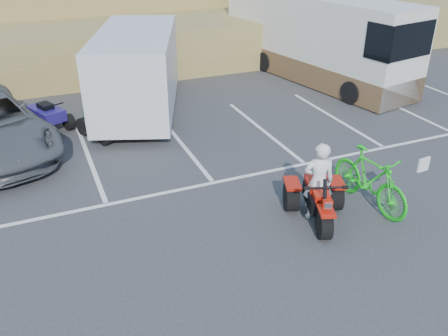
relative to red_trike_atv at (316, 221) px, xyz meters
name	(u,v)px	position (x,y,z in m)	size (l,w,h in m)	color
ground	(255,234)	(-1.47, 0.07, 0.00)	(100.00, 100.00, 0.00)	#343436
parking_stripes	(220,151)	(-0.61, 4.14, 0.00)	(28.00, 5.16, 0.01)	white
grass_embankment	(109,29)	(-1.47, 15.55, 1.42)	(40.00, 8.50, 3.10)	olive
red_trike_atv	(316,221)	(0.00, 0.00, 0.00)	(1.32, 1.77, 1.15)	#B8190A
rider	(319,182)	(0.05, 0.14, 0.91)	(0.66, 0.44, 1.82)	white
green_dirt_bike	(370,179)	(1.43, 0.11, 0.69)	(0.65, 2.29, 1.38)	#14BF19
cargo_trailer	(137,70)	(-1.96, 8.06, 1.49)	(4.25, 6.36, 2.76)	silver
rv_motorhome	(314,43)	(5.75, 9.36, 1.43)	(4.03, 9.44, 3.30)	silver
quad_atv_blue	(49,129)	(-5.02, 7.74, 0.00)	(1.11, 1.48, 0.97)	navy
quad_atv_green	(109,135)	(-3.36, 6.56, 0.00)	(1.20, 1.60, 1.05)	#14581F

